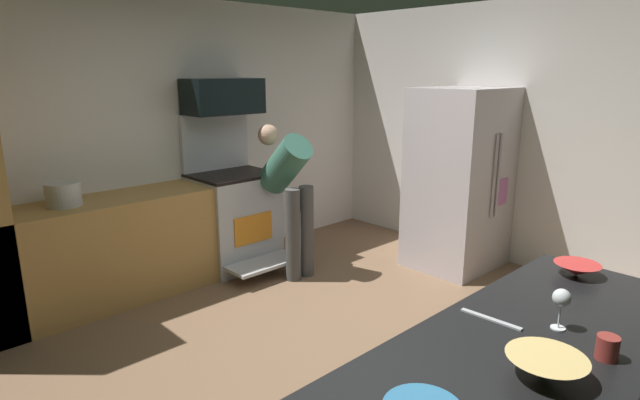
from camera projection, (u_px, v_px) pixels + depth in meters
ground_plane at (348, 352)px, 3.66m from camera, size 5.20×4.80×0.02m
wall_back at (175, 138)px, 4.99m from camera, size 5.20×0.12×2.60m
wall_right at (528, 137)px, 5.03m from camera, size 0.12×4.80×2.60m
lower_cabinet_run at (105, 251)px, 4.34m from camera, size 2.40×0.60×0.90m
oven_range at (234, 216)px, 5.18m from camera, size 0.76×0.97×1.52m
microwave at (223, 96)px, 4.95m from camera, size 0.74×0.38×0.34m
refrigerator at (459, 179)px, 5.09m from camera, size 0.89×0.78×1.78m
person_cook at (289, 187)px, 4.86m from camera, size 0.31×0.65×1.43m
mixing_bowl_large at (546, 367)px, 1.78m from camera, size 0.28×0.28×0.08m
mixing_bowl_small at (577, 269)px, 2.68m from camera, size 0.23×0.23×0.06m
wine_glass_mid at (561, 300)px, 2.10m from camera, size 0.07×0.07×0.18m
mug_coffee at (607, 348)px, 1.90m from camera, size 0.08×0.08×0.09m
knife_chef at (491, 319)px, 2.20m from camera, size 0.04×0.27×0.01m
stock_pot at (63, 194)px, 4.03m from camera, size 0.27×0.27×0.19m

